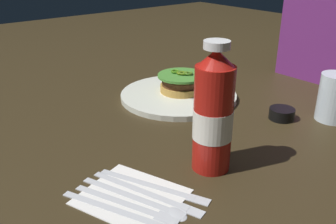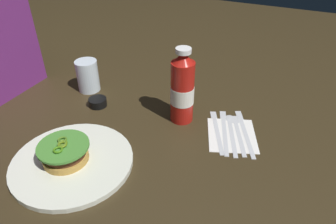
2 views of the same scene
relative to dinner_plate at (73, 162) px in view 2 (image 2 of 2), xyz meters
The scene contains 12 objects.
ground_plane 0.15m from the dinner_plate, 38.81° to the right, with size 3.00×3.00×0.00m, color #312615.
dinner_plate is the anchor object (origin of this frame).
burger_sandwich 0.03m from the dinner_plate, 107.84° to the left, with size 0.12×0.12×0.05m.
ketchup_bottle 0.35m from the dinner_plate, 31.02° to the right, with size 0.07×0.07×0.23m.
water_glass 0.37m from the dinner_plate, 29.51° to the left, with size 0.07×0.07×0.11m, color silver.
condiment_cup 0.27m from the dinner_plate, 21.32° to the left, with size 0.06×0.06×0.03m, color black.
napkin 0.43m from the dinner_plate, 50.45° to the right, with size 0.15×0.13×0.00m, color white.
table_knife 0.47m from the dinner_plate, 48.90° to the right, with size 0.20×0.10×0.00m.
fork_utensil 0.45m from the dinner_plate, 49.03° to the right, with size 0.17×0.09×0.00m.
spoon_utensil 0.44m from the dinner_plate, 46.81° to the right, with size 0.18×0.08×0.00m.
steak_knife 0.42m from the dinner_plate, 46.24° to the right, with size 0.20×0.08×0.00m.
butter_knife 0.40m from the dinner_plate, 45.06° to the right, with size 0.19×0.10×0.00m.
Camera 2 is at (-0.53, -0.35, 0.54)m, focal length 33.06 mm.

